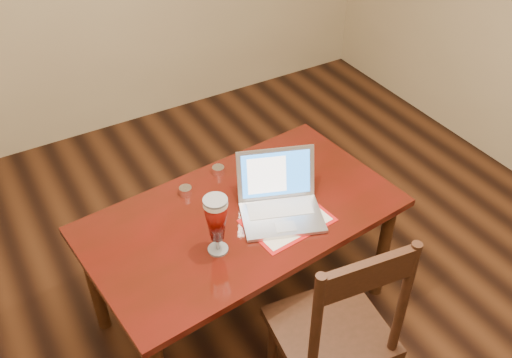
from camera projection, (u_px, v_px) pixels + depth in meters
room_shell at (297, 28)px, 1.59m from camera, size 4.51×5.01×2.71m
dining_table at (243, 225)px, 2.64m from camera, size 1.50×0.94×0.96m
dining_chair at (336, 333)px, 2.31m from camera, size 0.50×0.48×1.06m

